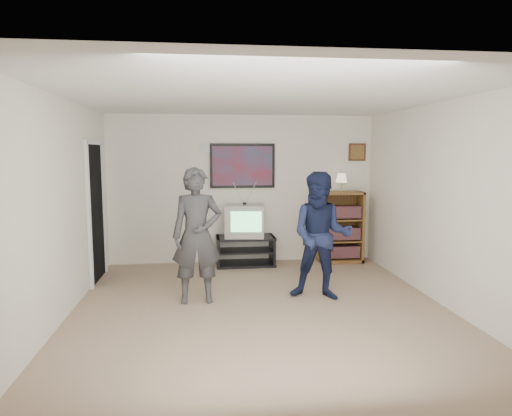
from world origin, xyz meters
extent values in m
cube|color=#76614B|center=(0.00, 0.00, 0.00)|extent=(4.50, 5.00, 0.01)
cube|color=white|center=(0.00, 0.00, 2.50)|extent=(4.50, 5.00, 0.01)
cube|color=white|center=(0.00, 2.50, 1.25)|extent=(4.50, 0.01, 2.50)
cube|color=white|center=(-2.25, 0.00, 1.25)|extent=(0.01, 5.00, 2.50)
cube|color=white|center=(2.25, 0.00, 1.25)|extent=(0.01, 5.00, 2.50)
cube|color=black|center=(0.02, 2.23, 0.47)|extent=(0.97, 0.55, 0.04)
cube|color=black|center=(0.02, 2.23, 0.02)|extent=(0.97, 0.55, 0.04)
cube|color=black|center=(-0.43, 2.23, 0.24)|extent=(0.04, 0.52, 0.49)
cube|color=black|center=(0.48, 2.23, 0.24)|extent=(0.04, 0.52, 0.49)
imported|color=#363639|center=(-0.76, 0.43, 0.85)|extent=(0.64, 0.44, 1.70)
imported|color=#161D3D|center=(0.82, 0.37, 0.82)|extent=(0.95, 0.84, 1.64)
cube|color=white|center=(-0.76, 0.59, 1.18)|extent=(0.06, 0.12, 0.03)
cube|color=white|center=(0.81, 0.56, 1.03)|extent=(0.06, 0.12, 0.03)
cube|color=black|center=(0.00, 2.48, 1.65)|extent=(1.10, 0.03, 0.75)
cube|color=white|center=(-0.55, 2.48, 1.95)|extent=(0.28, 0.02, 0.14)
cube|color=#412B14|center=(2.00, 2.48, 1.88)|extent=(0.30, 0.03, 0.30)
cube|color=black|center=(-2.23, 1.60, 1.00)|extent=(0.03, 0.85, 2.00)
camera|label=1|loc=(-0.68, -5.22, 1.88)|focal=32.00mm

